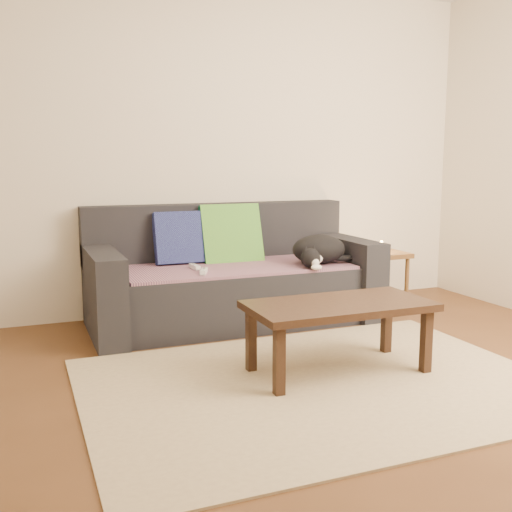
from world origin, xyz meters
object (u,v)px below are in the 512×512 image
Objects in this scene: sofa at (231,281)px; side_table at (381,262)px; wii_remote_a at (195,267)px; coffee_table at (339,311)px; cat at (318,250)px; wii_remote_b at (204,271)px.

side_table is (1.27, -0.08, 0.08)m from sofa.
coffee_table is at bearing -161.50° from wii_remote_a.
cat is 3.33× the size of wii_remote_a.
cat is 0.91m from wii_remote_b.
wii_remote_a is 0.14× the size of coffee_table.
sofa is 4.48× the size of side_table.
sofa is 2.03× the size of coffee_table.
side_table reaches higher than coffee_table.
cat is (0.60, -0.25, 0.23)m from sofa.
side_table is 0.45× the size of coffee_table.
wii_remote_a is 0.19m from wii_remote_b.
wii_remote_b is (-0.31, -0.30, 0.15)m from sofa.
cat is at bearing -165.21° from side_table.
cat is at bearing 68.38° from coffee_table.
wii_remote_b and side_table have the same top height.
side_table is at bearing -3.47° from sofa.
sofa is 0.69m from cat.
wii_remote_b is at bearing -171.91° from side_table.
cat is 0.71m from side_table.
wii_remote_b is 0.14× the size of coffee_table.
cat reaches higher than coffee_table.
wii_remote_b is at bearing 170.29° from cat.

